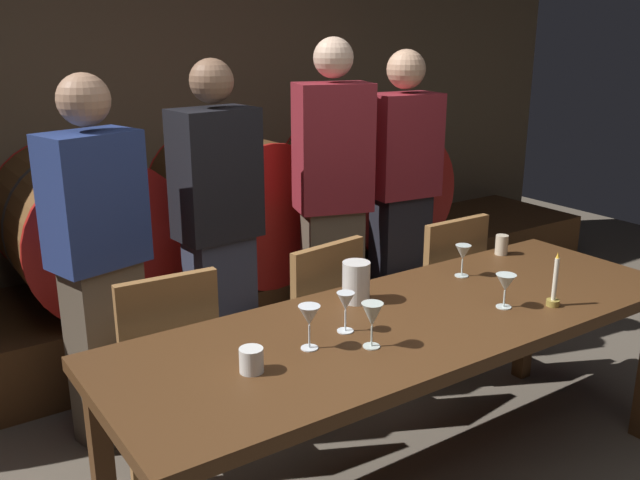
% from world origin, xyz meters
% --- Properties ---
extents(back_wall, '(7.17, 0.24, 2.80)m').
position_xyz_m(back_wall, '(0.00, 2.68, 1.40)').
color(back_wall, brown).
rests_on(back_wall, ground).
extents(barrel_shelf, '(6.45, 0.90, 0.38)m').
position_xyz_m(barrel_shelf, '(0.00, 2.13, 0.19)').
color(barrel_shelf, '#4C2D16').
rests_on(barrel_shelf, ground).
extents(wine_barrel_center_left, '(0.83, 0.90, 0.83)m').
position_xyz_m(wine_barrel_center_left, '(-0.45, 2.13, 0.78)').
color(wine_barrel_center_left, brown).
rests_on(wine_barrel_center_left, barrel_shelf).
extents(wine_barrel_center_right, '(0.83, 0.90, 0.83)m').
position_xyz_m(wine_barrel_center_right, '(0.45, 2.13, 0.78)').
color(wine_barrel_center_right, '#513319').
rests_on(wine_barrel_center_right, barrel_shelf).
extents(wine_barrel_far_right, '(0.83, 0.90, 0.83)m').
position_xyz_m(wine_barrel_far_right, '(1.40, 2.13, 0.78)').
color(wine_barrel_far_right, '#513319').
rests_on(wine_barrel_far_right, barrel_shelf).
extents(dining_table, '(2.39, 0.81, 0.74)m').
position_xyz_m(dining_table, '(0.26, 0.33, 0.67)').
color(dining_table, '#4C2D16').
rests_on(dining_table, ground).
extents(chair_left, '(0.42, 0.42, 0.88)m').
position_xyz_m(chair_left, '(-0.49, 1.00, 0.49)').
color(chair_left, olive).
rests_on(chair_left, ground).
extents(chair_center, '(0.45, 0.45, 0.88)m').
position_xyz_m(chair_center, '(0.23, 0.98, 0.49)').
color(chair_center, olive).
rests_on(chair_center, ground).
extents(chair_right, '(0.40, 0.40, 0.88)m').
position_xyz_m(chair_right, '(1.01, 0.96, 0.49)').
color(chair_right, olive).
rests_on(chair_right, ground).
extents(guest_far_left, '(0.43, 0.33, 1.62)m').
position_xyz_m(guest_far_left, '(-0.61, 1.34, 0.83)').
color(guest_far_left, brown).
rests_on(guest_far_left, ground).
extents(guest_center_left, '(0.40, 0.27, 1.66)m').
position_xyz_m(guest_center_left, '(-0.02, 1.40, 0.85)').
color(guest_center_left, '#33384C').
rests_on(guest_center_left, ground).
extents(guest_center_right, '(0.43, 0.34, 1.74)m').
position_xyz_m(guest_center_right, '(0.64, 1.40, 0.90)').
color(guest_center_right, brown).
rests_on(guest_center_right, ground).
extents(guest_far_right, '(0.40, 0.28, 1.68)m').
position_xyz_m(guest_far_right, '(1.12, 1.40, 0.86)').
color(guest_far_right, black).
rests_on(guest_far_right, ground).
extents(candle_center, '(0.05, 0.05, 0.22)m').
position_xyz_m(candle_center, '(0.78, 0.09, 0.80)').
color(candle_center, olive).
rests_on(candle_center, dining_table).
extents(pitcher, '(0.11, 0.11, 0.17)m').
position_xyz_m(pitcher, '(0.17, 0.57, 0.82)').
color(pitcher, white).
rests_on(pitcher, dining_table).
extents(wine_glass_far_left, '(0.08, 0.08, 0.16)m').
position_xyz_m(wine_glass_far_left, '(-0.22, 0.32, 0.85)').
color(wine_glass_far_left, white).
rests_on(wine_glass_far_left, dining_table).
extents(wine_glass_left, '(0.08, 0.08, 0.16)m').
position_xyz_m(wine_glass_left, '(-0.04, 0.21, 0.85)').
color(wine_glass_left, silver).
rests_on(wine_glass_left, dining_table).
extents(wine_glass_center, '(0.07, 0.07, 0.15)m').
position_xyz_m(wine_glass_center, '(-0.04, 0.36, 0.85)').
color(wine_glass_center, white).
rests_on(wine_glass_center, dining_table).
extents(wine_glass_right, '(0.08, 0.08, 0.14)m').
position_xyz_m(wine_glass_right, '(0.61, 0.19, 0.84)').
color(wine_glass_right, silver).
rests_on(wine_glass_right, dining_table).
extents(wine_glass_far_right, '(0.07, 0.07, 0.14)m').
position_xyz_m(wine_glass_far_right, '(0.73, 0.54, 0.84)').
color(wine_glass_far_right, silver).
rests_on(wine_glass_far_right, dining_table).
extents(cup_left, '(0.08, 0.08, 0.08)m').
position_xyz_m(cup_left, '(-0.47, 0.28, 0.78)').
color(cup_left, white).
rests_on(cup_left, dining_table).
extents(cup_right, '(0.06, 0.06, 0.10)m').
position_xyz_m(cup_right, '(1.11, 0.65, 0.78)').
color(cup_right, beige).
rests_on(cup_right, dining_table).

